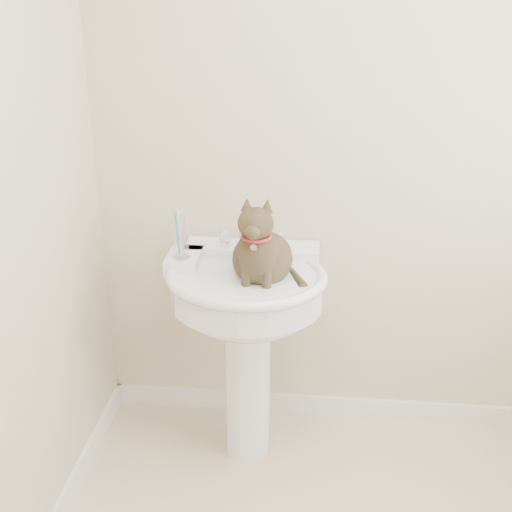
# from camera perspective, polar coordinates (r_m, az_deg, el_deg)

# --- Properties ---
(wall_back) EXTENTS (2.20, 0.00, 2.50)m
(wall_back) POSITION_cam_1_polar(r_m,az_deg,el_deg) (2.56, 9.91, 9.37)
(wall_back) COLOR #C1B695
(wall_back) RESTS_ON ground
(baseboard_back) EXTENTS (2.20, 0.02, 0.09)m
(baseboard_back) POSITION_cam_1_polar(r_m,az_deg,el_deg) (3.07, 8.36, -13.11)
(baseboard_back) COLOR white
(baseboard_back) RESTS_ON floor
(pedestal_sink) EXTENTS (0.63, 0.62, 0.87)m
(pedestal_sink) POSITION_cam_1_polar(r_m,az_deg,el_deg) (2.50, -0.85, -4.68)
(pedestal_sink) COLOR white
(pedestal_sink) RESTS_ON floor
(faucet) EXTENTS (0.28, 0.12, 0.14)m
(faucet) POSITION_cam_1_polar(r_m,az_deg,el_deg) (2.54, -0.43, 1.50)
(faucet) COLOR silver
(faucet) RESTS_ON pedestal_sink
(soap_bar) EXTENTS (0.10, 0.07, 0.03)m
(soap_bar) POSITION_cam_1_polar(r_m,az_deg,el_deg) (2.63, 1.28, 1.60)
(soap_bar) COLOR orange
(soap_bar) RESTS_ON pedestal_sink
(toothbrush_cup) EXTENTS (0.07, 0.07, 0.19)m
(toothbrush_cup) POSITION_cam_1_polar(r_m,az_deg,el_deg) (2.47, -6.68, 0.85)
(toothbrush_cup) COLOR silver
(toothbrush_cup) RESTS_ON pedestal_sink
(cat) EXTENTS (0.25, 0.31, 0.46)m
(cat) POSITION_cam_1_polar(r_m,az_deg,el_deg) (2.37, 0.49, 0.23)
(cat) COLOR #493A21
(cat) RESTS_ON pedestal_sink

